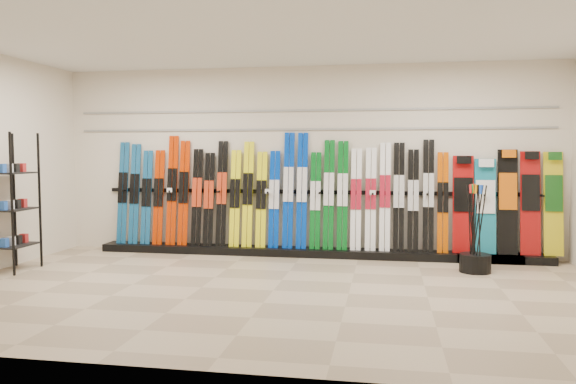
# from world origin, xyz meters

# --- Properties ---
(floor) EXTENTS (8.00, 8.00, 0.00)m
(floor) POSITION_xyz_m (0.00, 0.00, 0.00)
(floor) COLOR gray
(floor) RESTS_ON ground
(back_wall) EXTENTS (8.00, 0.00, 8.00)m
(back_wall) POSITION_xyz_m (0.00, 2.50, 1.50)
(back_wall) COLOR beige
(back_wall) RESTS_ON floor
(ceiling) EXTENTS (8.00, 8.00, 0.00)m
(ceiling) POSITION_xyz_m (0.00, 0.00, 3.00)
(ceiling) COLOR silver
(ceiling) RESTS_ON back_wall
(ski_rack_base) EXTENTS (8.00, 0.40, 0.12)m
(ski_rack_base) POSITION_xyz_m (0.22, 2.28, 0.06)
(ski_rack_base) COLOR black
(ski_rack_base) RESTS_ON floor
(skis) EXTENTS (5.37, 0.26, 1.83)m
(skis) POSITION_xyz_m (-0.45, 2.34, 0.94)
(skis) COLOR #134F81
(skis) RESTS_ON ski_rack_base
(snowboards) EXTENTS (1.57, 0.24, 1.56)m
(snowboards) POSITION_xyz_m (3.08, 2.36, 0.87)
(snowboards) COLOR #990C0C
(snowboards) RESTS_ON ski_rack_base
(accessory_rack) EXTENTS (0.40, 0.60, 1.90)m
(accessory_rack) POSITION_xyz_m (-3.75, 0.50, 0.95)
(accessory_rack) COLOR black
(accessory_rack) RESTS_ON floor
(pole_bin) EXTENTS (0.42, 0.42, 0.25)m
(pole_bin) POSITION_xyz_m (2.51, 1.48, 0.12)
(pole_bin) COLOR black
(pole_bin) RESTS_ON floor
(ski_poles) EXTENTS (0.23, 0.39, 1.18)m
(ski_poles) POSITION_xyz_m (2.49, 1.48, 0.61)
(ski_poles) COLOR black
(ski_poles) RESTS_ON pole_bin
(slatwall_rail_0) EXTENTS (7.60, 0.02, 0.03)m
(slatwall_rail_0) POSITION_xyz_m (0.00, 2.48, 2.00)
(slatwall_rail_0) COLOR gray
(slatwall_rail_0) RESTS_ON back_wall
(slatwall_rail_1) EXTENTS (7.60, 0.02, 0.03)m
(slatwall_rail_1) POSITION_xyz_m (0.00, 2.48, 2.30)
(slatwall_rail_1) COLOR gray
(slatwall_rail_1) RESTS_ON back_wall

